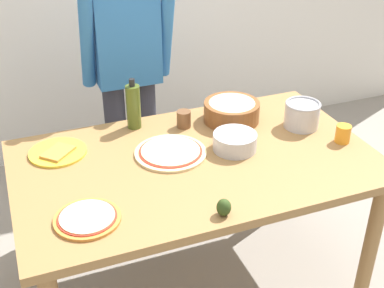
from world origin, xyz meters
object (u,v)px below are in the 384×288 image
cup_orange (343,134)px  avocado (224,207)px  cup_small_brown (184,119)px  pizza_cooked_on_tray (87,218)px  pizza_raw_on_board (171,152)px  steel_pot (302,114)px  person_cook (127,66)px  plate_with_slice (58,152)px  mixing_bowl_steel (235,142)px  dining_table (196,176)px  olive_oil_bottle (133,106)px  popcorn_bowl (232,110)px

cup_orange → avocado: 0.81m
cup_small_brown → pizza_cooked_on_tray: bearing=-136.5°
avocado → cup_small_brown: bearing=81.5°
pizza_raw_on_board → steel_pot: bearing=1.3°
person_cook → plate_with_slice: 0.70m
person_cook → mixing_bowl_steel: size_ratio=8.10×
avocado → dining_table: bearing=82.9°
mixing_bowl_steel → steel_pot: bearing=11.6°
dining_table → plate_with_slice: (-0.57, 0.27, 0.10)m
person_cook → mixing_bowl_steel: (0.30, -0.74, -0.14)m
cup_small_brown → plate_with_slice: bearing=-176.6°
steel_pot → cup_orange: size_ratio=2.04×
cup_orange → cup_small_brown: bearing=147.4°
dining_table → pizza_cooked_on_tray: size_ratio=6.37×
cup_small_brown → avocado: (-0.11, -0.71, -0.01)m
pizza_raw_on_board → mixing_bowl_steel: size_ratio=1.63×
mixing_bowl_steel → cup_orange: size_ratio=2.35×
avocado → cup_orange: bearing=22.2°
pizza_raw_on_board → steel_pot: steel_pot is taller
olive_oil_bottle → person_cook: bearing=78.9°
pizza_cooked_on_tray → mixing_bowl_steel: mixing_bowl_steel is taller
dining_table → pizza_raw_on_board: size_ratio=4.90×
cup_orange → pizza_raw_on_board: bearing=166.7°
person_cook → cup_orange: person_cook is taller
popcorn_bowl → pizza_cooked_on_tray: bearing=-147.4°
dining_table → steel_pot: steel_pot is taller
olive_oil_bottle → cup_orange: size_ratio=3.01×
person_cook → cup_orange: bearing=-47.2°
olive_oil_bottle → cup_small_brown: (0.23, -0.09, -0.07)m
pizza_raw_on_board → pizza_cooked_on_tray: same height
pizza_raw_on_board → cup_small_brown: size_ratio=3.84×
plate_with_slice → mixing_bowl_steel: (0.76, -0.25, 0.03)m
dining_table → popcorn_bowl: size_ratio=5.71×
steel_pot → avocado: 0.82m
dining_table → cup_small_brown: size_ratio=18.82×
pizza_cooked_on_tray → avocado: 0.51m
pizza_raw_on_board → cup_orange: bearing=-13.3°
dining_table → cup_orange: size_ratio=18.82×
popcorn_bowl → cup_small_brown: size_ratio=3.29×
pizza_raw_on_board → mixing_bowl_steel: (0.29, -0.07, 0.03)m
mixing_bowl_steel → steel_pot: steel_pot is taller
cup_orange → popcorn_bowl: bearing=135.5°
cup_orange → cup_small_brown: (-0.64, 0.41, 0.00)m
pizza_cooked_on_tray → olive_oil_bottle: olive_oil_bottle is taller
dining_table → olive_oil_bottle: 0.47m
olive_oil_bottle → pizza_cooked_on_tray: bearing=-119.3°
plate_with_slice → avocado: avocado is taller
plate_with_slice → popcorn_bowl: bearing=0.9°
cup_orange → mixing_bowl_steel: bearing=166.5°
dining_table → plate_with_slice: bearing=154.7°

